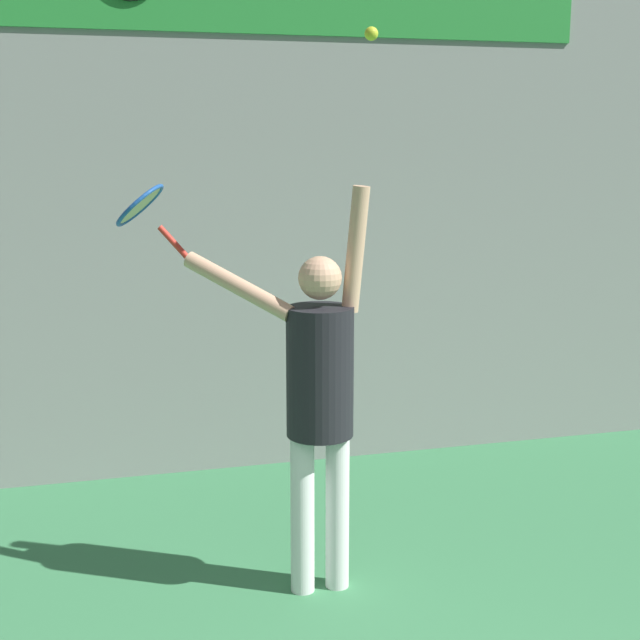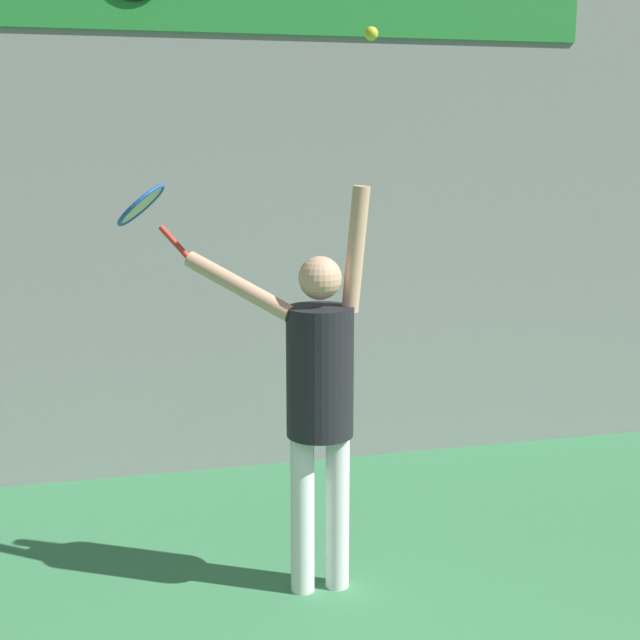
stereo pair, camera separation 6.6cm
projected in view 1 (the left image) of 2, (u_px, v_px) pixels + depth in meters
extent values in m
cube|color=gray|center=(231.00, 132.00, 6.33)|extent=(18.00, 0.10, 5.00)
cylinder|color=white|center=(302.00, 514.00, 4.83)|extent=(0.13, 0.13, 0.89)
cylinder|color=white|center=(337.00, 511.00, 4.88)|extent=(0.13, 0.13, 0.89)
cylinder|color=black|center=(320.00, 372.00, 4.70)|extent=(0.36, 0.36, 0.70)
sphere|color=#D8A884|center=(320.00, 278.00, 4.60)|extent=(0.23, 0.23, 0.23)
cylinder|color=#D8A884|center=(356.00, 250.00, 4.60)|extent=(0.17, 0.16, 0.66)
cylinder|color=#D8A884|center=(238.00, 286.00, 4.69)|extent=(0.55, 0.47, 0.34)
cylinder|color=red|center=(174.00, 243.00, 4.78)|extent=(0.18, 0.09, 0.19)
torus|color=#1E51A5|center=(140.00, 205.00, 4.76)|extent=(0.36, 0.40, 0.24)
cylinder|color=beige|center=(140.00, 205.00, 4.76)|extent=(0.30, 0.34, 0.19)
sphere|color=#CCDB2D|center=(371.00, 34.00, 4.32)|extent=(0.07, 0.07, 0.07)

